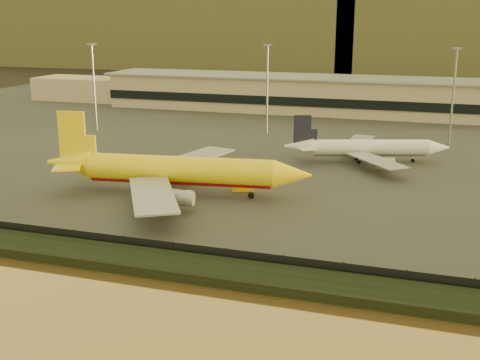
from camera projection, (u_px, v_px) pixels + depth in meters
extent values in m
plane|color=black|center=(195.00, 227.00, 97.95)|extent=(900.00, 900.00, 0.00)
cube|color=black|center=(148.00, 262.00, 82.16)|extent=(320.00, 7.00, 1.40)
cube|color=#2D2D2D|center=(311.00, 127.00, 185.12)|extent=(320.00, 220.00, 0.20)
cube|color=black|center=(161.00, 248.00, 85.68)|extent=(300.00, 0.05, 2.20)
cube|color=tan|center=(328.00, 96.00, 211.05)|extent=(160.00, 22.00, 12.00)
cube|color=black|center=(323.00, 103.00, 201.04)|extent=(160.00, 0.60, 3.00)
cube|color=gray|center=(329.00, 78.00, 209.39)|extent=(164.00, 24.00, 0.60)
cube|color=tan|center=(97.00, 89.00, 243.32)|extent=(50.00, 18.00, 9.00)
cylinder|color=slate|center=(94.00, 88.00, 176.67)|extent=(0.50, 0.50, 25.00)
cube|color=slate|center=(91.00, 44.00, 173.32)|extent=(2.20, 2.20, 0.40)
cylinder|color=slate|center=(267.00, 91.00, 171.00)|extent=(0.50, 0.50, 25.00)
cube|color=slate|center=(268.00, 45.00, 167.66)|extent=(2.20, 2.20, 0.40)
cylinder|color=slate|center=(453.00, 99.00, 154.33)|extent=(0.50, 0.50, 25.00)
cube|color=slate|center=(457.00, 48.00, 150.98)|extent=(2.20, 2.20, 0.40)
cube|color=brown|center=(191.00, 24.00, 444.35)|extent=(260.00, 160.00, 55.00)
cylinder|color=yellow|center=(180.00, 170.00, 113.84)|extent=(36.16, 10.10, 5.17)
cylinder|color=red|center=(180.00, 174.00, 114.08)|extent=(35.02, 8.83, 4.03)
cone|color=yellow|center=(293.00, 175.00, 110.28)|extent=(7.61, 6.09, 5.17)
cone|color=yellow|center=(69.00, 163.00, 117.46)|extent=(9.58, 6.36, 5.17)
cube|color=yellow|center=(72.00, 134.00, 115.79)|extent=(5.47, 1.17, 9.05)
cube|color=yellow|center=(90.00, 156.00, 121.94)|extent=(5.75, 5.70, 0.31)
cube|color=yellow|center=(67.00, 168.00, 112.11)|extent=(6.62, 6.59, 0.31)
cube|color=gray|center=(193.00, 158.00, 127.33)|extent=(12.17, 23.39, 0.31)
cylinder|color=gray|center=(201.00, 169.00, 124.10)|extent=(6.30, 3.65, 2.84)
cube|color=gray|center=(153.00, 195.00, 101.16)|extent=(17.21, 22.85, 0.31)
cylinder|color=gray|center=(173.00, 198.00, 104.31)|extent=(6.30, 3.65, 2.84)
cylinder|color=black|center=(251.00, 195.00, 112.71)|extent=(1.25, 1.05, 1.14)
cylinder|color=slate|center=(251.00, 192.00, 112.55)|extent=(0.20, 0.20, 2.33)
cylinder|color=black|center=(158.00, 194.00, 113.39)|extent=(1.25, 1.05, 1.14)
cylinder|color=slate|center=(158.00, 191.00, 113.23)|extent=(0.20, 0.20, 2.33)
cylinder|color=black|center=(165.00, 187.00, 117.81)|extent=(1.25, 1.05, 1.14)
cylinder|color=slate|center=(165.00, 185.00, 117.66)|extent=(0.20, 0.20, 2.33)
cylinder|color=white|center=(370.00, 147.00, 139.80)|extent=(26.47, 11.67, 3.70)
cylinder|color=gray|center=(370.00, 150.00, 139.97)|extent=(25.52, 10.67, 2.88)
cone|color=white|center=(438.00, 147.00, 139.78)|extent=(6.06, 5.10, 3.70)
cone|color=white|center=(299.00, 146.00, 139.76)|extent=(7.47, 5.56, 3.70)
cube|color=black|center=(302.00, 129.00, 138.69)|extent=(3.96, 1.53, 6.47)
cube|color=white|center=(303.00, 142.00, 143.25)|extent=(3.71, 3.52, 0.22)
cube|color=white|center=(307.00, 148.00, 136.12)|extent=(5.05, 5.01, 0.22)
cube|color=gray|center=(359.00, 141.00, 149.78)|extent=(6.37, 16.97, 0.22)
cylinder|color=gray|center=(368.00, 147.00, 147.64)|extent=(4.85, 3.29, 2.03)
cube|color=gray|center=(376.00, 160.00, 130.17)|extent=(14.63, 16.09, 0.22)
cylinder|color=gray|center=(382.00, 162.00, 132.84)|extent=(4.85, 3.29, 2.03)
cylinder|color=black|center=(413.00, 160.00, 140.61)|extent=(0.97, 0.86, 0.81)
cylinder|color=slate|center=(413.00, 159.00, 140.49)|extent=(0.19, 0.19, 1.66)
cylinder|color=black|center=(359.00, 162.00, 139.02)|extent=(0.97, 0.86, 0.81)
cylinder|color=slate|center=(359.00, 160.00, 138.91)|extent=(0.19, 0.19, 1.66)
cylinder|color=black|center=(356.00, 159.00, 142.23)|extent=(0.97, 0.86, 0.81)
cylinder|color=slate|center=(356.00, 157.00, 142.12)|extent=(0.19, 0.19, 1.66)
cube|color=yellow|center=(243.00, 186.00, 117.56)|extent=(4.68, 3.42, 1.92)
cube|color=white|center=(223.00, 167.00, 131.71)|extent=(5.02, 3.64, 2.06)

